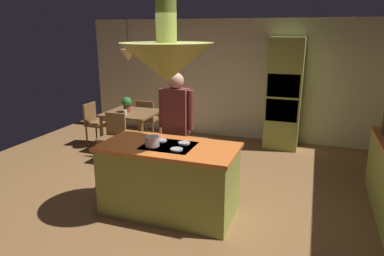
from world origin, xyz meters
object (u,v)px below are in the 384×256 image
at_px(chair_facing_island, 113,134).
at_px(chair_at_corner, 94,121).
at_px(cooking_pot_on_cooktop, 152,141).
at_px(chair_by_back_wall, 147,117).
at_px(potted_plant_on_table, 127,104).
at_px(person_at_island, 176,124).
at_px(dining_table, 131,117).
at_px(oven_tower, 284,94).
at_px(cup_on_table, 125,112).
at_px(kitchen_island, 169,179).

height_order(chair_facing_island, chair_at_corner, same).
bearing_deg(cooking_pot_on_cooktop, chair_by_back_wall, 117.87).
height_order(potted_plant_on_table, cooking_pot_on_cooktop, cooking_pot_on_cooktop).
height_order(person_at_island, chair_facing_island, person_at_island).
bearing_deg(person_at_island, dining_table, 137.50).
bearing_deg(chair_at_corner, chair_by_back_wall, -51.97).
bearing_deg(chair_by_back_wall, chair_at_corner, 38.03).
distance_m(oven_tower, chair_facing_island, 3.39).
bearing_deg(cooking_pot_on_cooktop, chair_facing_island, 134.85).
xyz_separation_m(person_at_island, cooking_pot_on_cooktop, (0.02, -0.84, -0.01)).
bearing_deg(potted_plant_on_table, dining_table, 17.24).
distance_m(chair_at_corner, potted_plant_on_table, 0.90).
distance_m(potted_plant_on_table, cup_on_table, 0.25).
bearing_deg(potted_plant_on_table, chair_at_corner, 178.36).
xyz_separation_m(kitchen_island, dining_table, (-1.70, 2.10, 0.19)).
relative_size(kitchen_island, chair_by_back_wall, 1.99).
bearing_deg(chair_by_back_wall, oven_tower, -170.64).
bearing_deg(potted_plant_on_table, kitchen_island, -49.51).
distance_m(oven_tower, cooking_pot_on_cooktop, 3.60).
height_order(chair_by_back_wall, cup_on_table, chair_by_back_wall).
xyz_separation_m(chair_by_back_wall, potted_plant_on_table, (-0.07, -0.70, 0.42)).
height_order(chair_facing_island, potted_plant_on_table, potted_plant_on_table).
relative_size(dining_table, potted_plant_on_table, 3.29).
bearing_deg(cup_on_table, oven_tower, 26.15).
bearing_deg(person_at_island, kitchen_island, -75.82).
bearing_deg(cooking_pot_on_cooktop, dining_table, 124.63).
xyz_separation_m(dining_table, chair_at_corner, (-0.87, -0.00, -0.15)).
xyz_separation_m(dining_table, person_at_island, (1.52, -1.39, 0.35)).
bearing_deg(cooking_pot_on_cooktop, chair_at_corner, 137.25).
height_order(dining_table, person_at_island, person_at_island).
height_order(oven_tower, chair_facing_island, oven_tower).
bearing_deg(kitchen_island, cooking_pot_on_cooktop, -140.91).
bearing_deg(dining_table, chair_at_corner, -180.00).
relative_size(chair_by_back_wall, chair_at_corner, 1.00).
height_order(dining_table, chair_at_corner, chair_at_corner).
distance_m(kitchen_island, dining_table, 2.71).
relative_size(potted_plant_on_table, cup_on_table, 3.33).
bearing_deg(oven_tower, cooking_pot_on_cooktop, -110.48).
distance_m(oven_tower, dining_table, 3.06).
xyz_separation_m(chair_facing_island, cup_on_table, (0.00, 0.45, 0.30)).
xyz_separation_m(chair_by_back_wall, chair_at_corner, (-0.87, -0.68, 0.00)).
distance_m(person_at_island, chair_by_back_wall, 2.62).
xyz_separation_m(potted_plant_on_table, cooking_pot_on_cooktop, (1.61, -2.21, 0.07)).
xyz_separation_m(oven_tower, cooking_pot_on_cooktop, (-1.26, -3.37, -0.09)).
relative_size(person_at_island, chair_by_back_wall, 2.01).
xyz_separation_m(chair_at_corner, cup_on_table, (0.87, -0.23, 0.30)).
distance_m(kitchen_island, chair_by_back_wall, 3.26).
xyz_separation_m(oven_tower, person_at_island, (-1.28, -2.54, -0.09)).
height_order(oven_tower, cooking_pot_on_cooktop, oven_tower).
relative_size(person_at_island, chair_facing_island, 2.01).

